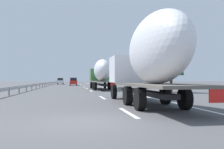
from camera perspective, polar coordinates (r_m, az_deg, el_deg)
name	(u,v)px	position (r m, az deg, el deg)	size (l,w,h in m)	color
ground_plane	(74,87)	(47.97, -8.92, -2.88)	(260.00, 260.00, 0.00)	#4C4C4F
lane_stripe_0	(128,113)	(10.32, 3.82, -9.04)	(3.20, 0.20, 0.01)	white
lane_stripe_1	(102,98)	(18.71, -2.30, -5.52)	(3.20, 0.20, 0.01)	white
lane_stripe_2	(91,91)	(29.70, -5.02, -3.91)	(3.20, 0.20, 0.01)	white
lane_stripe_3	(87,89)	(37.71, -5.99, -3.34)	(3.20, 0.20, 0.01)	white
lane_stripe_4	(84,87)	(45.26, -6.60, -2.98)	(3.20, 0.20, 0.01)	white
lane_stripe_5	(81,85)	(64.51, -7.49, -2.44)	(3.20, 0.20, 0.01)	white
lane_stripe_6	(81,85)	(61.34, -7.38, -2.51)	(3.20, 0.20, 0.01)	white
lane_stripe_7	(79,84)	(73.92, -7.76, -2.28)	(3.20, 0.20, 0.01)	white
lane_stripe_8	(79,84)	(82.36, -7.95, -2.17)	(3.20, 0.20, 0.01)	white
lane_stripe_9	(77,83)	(108.79, -8.35, -1.93)	(3.20, 0.20, 0.01)	white
edge_line_right	(99,86)	(53.31, -3.06, -2.71)	(110.00, 0.20, 0.01)	white
truck_lead	(101,73)	(34.28, -2.60, 0.40)	(12.19, 2.55, 4.19)	#387038
truck_trailing	(149,57)	(13.26, 8.80, 4.11)	(12.29, 2.55, 4.73)	silver
car_yellow_coupe	(72,81)	(97.33, -9.38, -1.44)	(4.55, 1.83, 2.00)	gold
car_red_compact	(73,82)	(57.57, -9.16, -1.67)	(4.18, 1.73, 1.85)	red
car_white_van	(60,81)	(73.25, -12.17, -1.55)	(4.32, 1.79, 1.85)	white
road_sign	(105,76)	(52.09, -1.57, -0.48)	(0.10, 0.90, 2.98)	gray
tree_0	(106,72)	(95.43, -1.54, 0.71)	(3.25, 3.25, 7.34)	#472D19
tree_1	(139,66)	(40.09, 6.47, 1.94)	(2.89, 2.89, 5.59)	#472D19
tree_2	(171,48)	(27.71, 13.84, 6.03)	(2.82, 2.82, 7.90)	#472D19
tree_3	(106,72)	(84.89, -1.55, 0.63)	(3.11, 3.11, 6.72)	#472D19
tree_4	(108,72)	(80.52, -0.94, 0.49)	(3.52, 3.52, 6.39)	#472D19
guardrail_median	(45,84)	(51.24, -15.69, -2.09)	(94.00, 0.10, 0.76)	#9EA0A5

